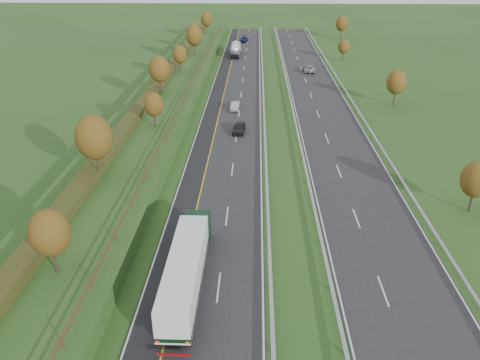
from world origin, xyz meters
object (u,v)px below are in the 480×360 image
object	(u,v)px
road_tanker	(235,49)
car_small_far	(244,39)
box_lorry	(187,267)
car_oncoming	(309,68)
car_silver_mid	(235,106)
car_dark_near	(239,128)

from	to	relation	value
road_tanker	car_small_far	distance (m)	21.79
box_lorry	car_oncoming	bearing A→B (deg)	77.30
box_lorry	car_silver_mid	xyz separation A→B (m)	(1.79, 50.45, -1.61)
box_lorry	road_tanker	world-z (taller)	box_lorry
car_small_far	car_oncoming	distance (m)	43.98
box_lorry	car_dark_near	bearing A→B (deg)	85.65
car_small_far	car_oncoming	world-z (taller)	car_small_far
car_dark_near	car_small_far	size ratio (longest dim) A/B	0.83
box_lorry	car_small_far	bearing A→B (deg)	89.29
car_dark_near	box_lorry	bearing A→B (deg)	-89.76
car_silver_mid	car_dark_near	bearing A→B (deg)	-81.69
car_silver_mid	car_small_far	world-z (taller)	car_small_far
car_dark_near	car_silver_mid	bearing A→B (deg)	99.98
car_small_far	car_silver_mid	bearing A→B (deg)	-83.20
road_tanker	car_dark_near	size ratio (longest dim) A/B	2.49
box_lorry	car_small_far	size ratio (longest dim) A/B	2.99
car_silver_mid	box_lorry	bearing A→B (deg)	-89.12
box_lorry	car_silver_mid	world-z (taller)	box_lorry
road_tanker	car_small_far	bearing A→B (deg)	85.33
box_lorry	car_silver_mid	bearing A→B (deg)	87.97
car_silver_mid	car_oncoming	world-z (taller)	car_oncoming
box_lorry	car_small_far	world-z (taller)	box_lorry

